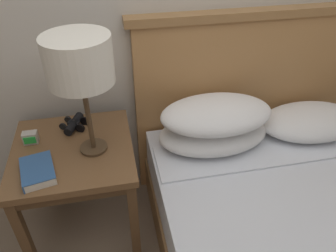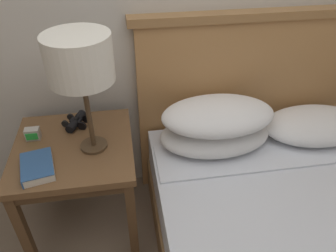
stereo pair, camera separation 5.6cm
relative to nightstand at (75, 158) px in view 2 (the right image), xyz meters
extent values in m
cube|color=brown|center=(0.00, 0.00, 0.06)|extent=(0.58, 0.58, 0.04)
cube|color=brown|center=(0.00, 0.00, 0.02)|extent=(0.55, 0.55, 0.05)
cube|color=brown|center=(-0.26, -0.26, -0.24)|extent=(0.04, 0.04, 0.57)
cube|color=brown|center=(0.25, -0.26, -0.24)|extent=(0.04, 0.04, 0.57)
cube|color=brown|center=(-0.26, 0.26, -0.24)|extent=(0.04, 0.04, 0.57)
cube|color=brown|center=(0.25, 0.26, -0.24)|extent=(0.04, 0.04, 0.57)
cube|color=white|center=(1.04, -0.05, -0.06)|extent=(1.26, 0.28, 0.01)
cube|color=#AD7A47|center=(1.04, 0.30, 0.02)|extent=(1.38, 0.06, 1.08)
cube|color=olive|center=(1.04, 0.30, 0.58)|extent=(1.44, 0.10, 0.04)
ellipsoid|color=white|center=(0.74, 0.06, 0.01)|extent=(0.60, 0.36, 0.15)
ellipsoid|color=white|center=(1.33, 0.06, 0.01)|extent=(0.60, 0.36, 0.15)
ellipsoid|color=white|center=(0.75, 0.06, 0.14)|extent=(0.60, 0.36, 0.15)
cylinder|color=#4C3823|center=(0.11, -0.03, 0.09)|extent=(0.13, 0.13, 0.01)
cylinder|color=#4C3823|center=(0.11, -0.03, 0.27)|extent=(0.02, 0.02, 0.35)
cylinder|color=silver|center=(0.11, -0.03, 0.54)|extent=(0.28, 0.28, 0.20)
cube|color=silver|center=(-0.14, -0.16, 0.10)|extent=(0.17, 0.22, 0.04)
cube|color=#2D568E|center=(-0.14, -0.16, 0.12)|extent=(0.17, 0.22, 0.00)
cube|color=#2D568E|center=(-0.20, -0.17, 0.10)|extent=(0.05, 0.19, 0.04)
cylinder|color=black|center=(0.00, 0.14, 0.10)|extent=(0.08, 0.10, 0.04)
cylinder|color=black|center=(0.04, 0.13, 0.10)|extent=(0.05, 0.03, 0.05)
cylinder|color=black|center=(-0.05, 0.16, 0.10)|extent=(0.04, 0.02, 0.04)
cylinder|color=black|center=(0.02, 0.20, 0.10)|extent=(0.08, 0.10, 0.04)
cylinder|color=black|center=(0.06, 0.19, 0.10)|extent=(0.05, 0.03, 0.05)
cylinder|color=black|center=(-0.02, 0.22, 0.10)|extent=(0.04, 0.02, 0.04)
cube|color=black|center=(0.01, 0.17, 0.11)|extent=(0.07, 0.05, 0.01)
cylinder|color=black|center=(0.01, 0.17, 0.11)|extent=(0.02, 0.02, 0.02)
cube|color=#B7B2A8|center=(-0.20, 0.09, 0.11)|extent=(0.07, 0.04, 0.06)
cube|color=green|center=(-0.20, 0.06, 0.11)|extent=(0.06, 0.00, 0.04)
camera|label=1|loc=(0.21, -1.29, 1.10)|focal=35.00mm
camera|label=2|loc=(0.27, -1.30, 1.10)|focal=35.00mm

